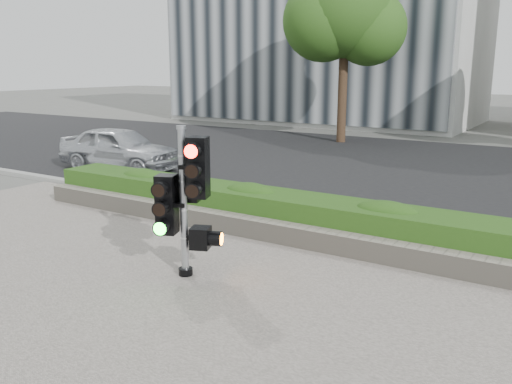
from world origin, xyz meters
The scene contains 9 objects.
ground centered at (0.00, 0.00, 0.00)m, with size 120.00×120.00×0.00m, color #51514C.
sidewalk centered at (0.00, -2.50, 0.01)m, with size 16.00×11.00×0.03m, color #9E9389.
road centered at (0.00, 10.00, 0.01)m, with size 60.00×13.00×0.02m, color black.
curb centered at (0.00, 3.15, 0.06)m, with size 60.00×0.25×0.12m, color gray.
stone_wall centered at (0.00, 1.90, 0.20)m, with size 12.00×0.32×0.34m, color gray.
hedge centered at (0.00, 2.55, 0.37)m, with size 12.00×1.00×0.68m, color #477825.
tree_left centered at (-4.52, 14.56, 5.04)m, with size 4.61×4.03×7.34m.
traffic_signal centered at (-0.56, -0.14, 1.24)m, with size 0.80×0.70×2.19m.
car_silver centered at (-7.59, 5.32, 0.66)m, with size 1.51×3.76×1.28m, color silver.
Camera 1 is at (4.28, -5.96, 3.01)m, focal length 38.00 mm.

